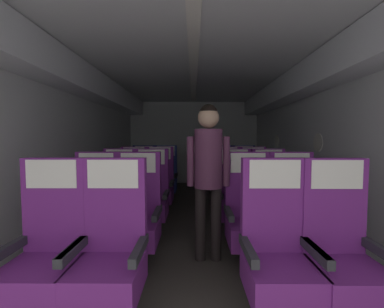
{
  "coord_description": "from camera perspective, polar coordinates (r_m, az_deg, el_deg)",
  "views": [
    {
      "loc": [
        -0.0,
        -0.07,
        1.24
      ],
      "look_at": [
        -0.03,
        4.46,
        0.96
      ],
      "focal_mm": 24.02,
      "sensor_mm": 36.0,
      "label": 1
    }
  ],
  "objects": [
    {
      "name": "seat_c_left_aisle",
      "position": [
        3.49,
        -9.09,
        -9.5
      ],
      "size": [
        0.47,
        0.48,
        1.1
      ],
      "color": "#38383D",
      "rests_on": "ground"
    },
    {
      "name": "seat_a_left_window",
      "position": [
        2.11,
        -29.49,
        -18.69
      ],
      "size": [
        0.47,
        0.48,
        1.1
      ],
      "color": "#38383D",
      "rests_on": "ground"
    },
    {
      "name": "seat_b_right_window",
      "position": [
        2.7,
        12.61,
        -13.45
      ],
      "size": [
        0.47,
        0.48,
        1.1
      ],
      "color": "#38383D",
      "rests_on": "ground"
    },
    {
      "name": "flight_attendant",
      "position": [
        2.58,
        3.7,
        -2.5
      ],
      "size": [
        0.43,
        0.28,
        1.58
      ],
      "rotation": [
        0.0,
        0.0,
        -0.3
      ],
      "color": "black",
      "rests_on": "ground"
    },
    {
      "name": "seat_d_right_window",
      "position": [
        4.31,
        7.8,
        -7.0
      ],
      "size": [
        0.47,
        0.48,
        1.1
      ],
      "color": "#38383D",
      "rests_on": "ground"
    },
    {
      "name": "seat_e_left_aisle",
      "position": [
        5.13,
        -5.91,
        -5.3
      ],
      "size": [
        0.47,
        0.48,
        1.1
      ],
      "color": "#38383D",
      "rests_on": "ground"
    },
    {
      "name": "seat_e_left_window",
      "position": [
        5.19,
        -10.78,
        -5.25
      ],
      "size": [
        0.47,
        0.48,
        1.1
      ],
      "color": "#38383D",
      "rests_on": "ground"
    },
    {
      "name": "seat_b_left_aisle",
      "position": [
        2.69,
        -12.06,
        -13.46
      ],
      "size": [
        0.47,
        0.48,
        1.1
      ],
      "color": "#38383D",
      "rests_on": "ground"
    },
    {
      "name": "seat_a_right_window",
      "position": [
        1.95,
        18.51,
        -20.33
      ],
      "size": [
        0.47,
        0.48,
        1.1
      ],
      "color": "#38383D",
      "rests_on": "ground"
    },
    {
      "name": "seat_e_right_window",
      "position": [
        5.12,
        6.59,
        -5.32
      ],
      "size": [
        0.47,
        0.48,
        1.1
      ],
      "color": "#38383D",
      "rests_on": "ground"
    },
    {
      "name": "seat_c_right_window",
      "position": [
        3.5,
        9.63,
        -9.45
      ],
      "size": [
        0.47,
        0.48,
        1.1
      ],
      "color": "#38383D",
      "rests_on": "ground"
    },
    {
      "name": "seat_d_left_window",
      "position": [
        4.38,
        -12.91,
        -6.89
      ],
      "size": [
        0.47,
        0.48,
        1.1
      ],
      "color": "#38383D",
      "rests_on": "ground"
    },
    {
      "name": "seat_d_right_aisle",
      "position": [
        4.39,
        13.61,
        -6.86
      ],
      "size": [
        0.47,
        0.48,
        1.1
      ],
      "color": "#38383D",
      "rests_on": "ground"
    },
    {
      "name": "seat_e_right_aisle",
      "position": [
        5.2,
        11.64,
        -5.24
      ],
      "size": [
        0.47,
        0.48,
        1.1
      ],
      "color": "#38383D",
      "rests_on": "ground"
    },
    {
      "name": "seat_c_right_aisle",
      "position": [
        3.58,
        16.94,
        -9.29
      ],
      "size": [
        0.47,
        0.48,
        1.1
      ],
      "color": "#38383D",
      "rests_on": "ground"
    },
    {
      "name": "fuselage_shell",
      "position": [
        3.89,
        0.4,
        9.78
      ],
      "size": [
        3.65,
        7.1,
        2.3
      ],
      "color": "silver",
      "rests_on": "ground"
    },
    {
      "name": "seat_b_right_aisle",
      "position": [
        2.83,
        21.74,
        -12.82
      ],
      "size": [
        0.47,
        0.48,
        1.1
      ],
      "color": "#38383D",
      "rests_on": "ground"
    },
    {
      "name": "ground",
      "position": [
        3.81,
        0.39,
        -15.68
      ],
      "size": [
        3.77,
        7.45,
        0.02
      ],
      "primitive_type": "cube",
      "color": "#3D3833"
    },
    {
      "name": "seat_d_left_aisle",
      "position": [
        4.31,
        -7.19,
        -6.99
      ],
      "size": [
        0.47,
        0.48,
        1.1
      ],
      "color": "#38383D",
      "rests_on": "ground"
    },
    {
      "name": "seat_b_left_window",
      "position": [
        2.83,
        -20.86,
        -12.77
      ],
      "size": [
        0.47,
        0.48,
        1.1
      ],
      "color": "#38383D",
      "rests_on": "ground"
    },
    {
      "name": "seat_a_right_aisle",
      "position": [
        2.1,
        30.35,
        -18.82
      ],
      "size": [
        0.47,
        0.48,
        1.1
      ],
      "color": "#38383D",
      "rests_on": "ground"
    },
    {
      "name": "seat_c_left_window",
      "position": [
        3.6,
        -16.07,
        -9.18
      ],
      "size": [
        0.47,
        0.48,
        1.1
      ],
      "color": "#38383D",
      "rests_on": "ground"
    },
    {
      "name": "seat_a_left_aisle",
      "position": [
        1.95,
        -17.62,
        -20.34
      ],
      "size": [
        0.47,
        0.48,
        1.1
      ],
      "color": "#38383D",
      "rests_on": "ground"
    }
  ]
}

